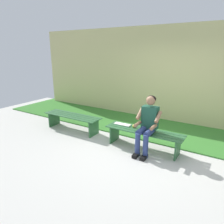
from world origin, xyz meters
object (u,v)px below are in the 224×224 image
object	(u,v)px
bench_near	(144,135)
apple	(134,126)
book_open	(122,124)
person_seated	(148,122)
bench_far	(72,119)

from	to	relation	value
bench_near	apple	xyz separation A→B (m)	(0.27, -0.04, 0.14)
bench_near	apple	size ratio (longest dim) A/B	22.69
book_open	person_seated	bearing A→B (deg)	167.07
bench_near	person_seated	size ratio (longest dim) A/B	1.43
bench_near	apple	bearing A→B (deg)	-8.42
bench_far	apple	size ratio (longest dim) A/B	21.87
bench_far	person_seated	size ratio (longest dim) A/B	1.38
person_seated	apple	world-z (taller)	person_seated
bench_near	apple	distance (m)	0.30
person_seated	bench_near	bearing A→B (deg)	-40.07
bench_near	person_seated	xyz separation A→B (m)	(-0.12, 0.10, 0.34)
bench_far	bench_near	bearing A→B (deg)	-180.00
book_open	bench_far	bearing A→B (deg)	1.71
person_seated	apple	distance (m)	0.46
person_seated	apple	bearing A→B (deg)	-19.90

